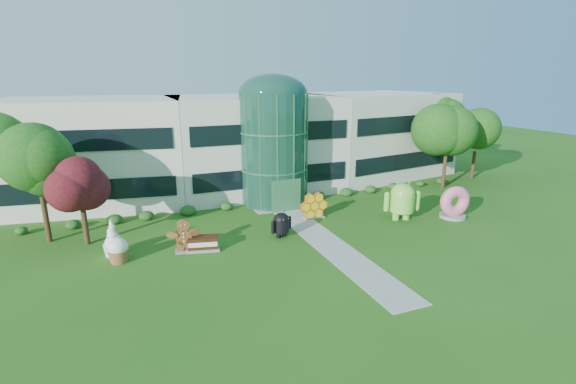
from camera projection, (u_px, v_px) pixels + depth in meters
name	position (u px, v px, depth m)	size (l,w,h in m)	color
ground	(336.00, 250.00, 27.95)	(140.00, 140.00, 0.00)	#215114
building	(253.00, 142.00, 42.72)	(46.00, 15.00, 9.30)	beige
atrium	(273.00, 149.00, 37.30)	(6.00, 6.00, 9.80)	#194738
walkway	(323.00, 239.00, 29.72)	(2.40, 20.00, 0.04)	#9E9E93
tree_red	(82.00, 203.00, 28.16)	(4.00, 4.00, 6.00)	#3F0C14
trees_backdrop	(270.00, 155.00, 38.39)	(52.00, 8.00, 8.40)	#134912
android_green	(402.00, 198.00, 33.41)	(3.13, 2.08, 3.54)	#7CD243
android_black	(281.00, 223.00, 29.94)	(1.88, 1.26, 2.14)	black
donut	(454.00, 202.00, 33.98)	(2.61, 1.25, 2.71)	#F35C91
gingerbread	(184.00, 235.00, 27.45)	(2.45, 0.94, 2.26)	brown
ice_cream_sandwich	(203.00, 243.00, 27.84)	(2.15, 1.07, 0.96)	black
honeycomb	(314.00, 207.00, 33.93)	(2.47, 0.88, 1.94)	yellow
froyo	(113.00, 238.00, 26.88)	(1.40, 1.40, 2.40)	white
cupcake	(118.00, 250.00, 25.97)	(1.35, 1.35, 1.62)	white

